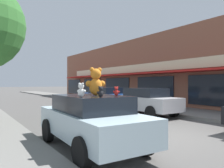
% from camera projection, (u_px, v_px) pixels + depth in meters
% --- Properties ---
extents(ground_plane, '(260.00, 260.00, 0.00)m').
position_uv_depth(ground_plane, '(167.00, 137.00, 7.44)').
color(ground_plane, '#514F4C').
extents(storefront_row, '(14.58, 37.78, 5.99)m').
position_uv_depth(storefront_row, '(202.00, 72.00, 21.74)').
color(storefront_row, brown).
rests_on(storefront_row, ground_plane).
extents(plush_art_car, '(2.01, 4.25, 1.48)m').
position_uv_depth(plush_art_car, '(91.00, 120.00, 6.12)').
color(plush_art_car, '#ADC6D1').
rests_on(plush_art_car, ground_plane).
extents(teddy_bear_giant, '(0.59, 0.40, 0.79)m').
position_uv_depth(teddy_bear_giant, '(96.00, 82.00, 6.15)').
color(teddy_bear_giant, orange).
rests_on(teddy_bear_giant, plush_art_car).
extents(teddy_bear_yellow, '(0.16, 0.11, 0.22)m').
position_uv_depth(teddy_bear_yellow, '(97.00, 91.00, 6.65)').
color(teddy_bear_yellow, yellow).
rests_on(teddy_bear_yellow, plush_art_car).
extents(teddy_bear_pink, '(0.19, 0.12, 0.26)m').
position_uv_depth(teddy_bear_pink, '(95.00, 90.00, 6.81)').
color(teddy_bear_pink, pink).
rests_on(teddy_bear_pink, plush_art_car).
extents(teddy_bear_black, '(0.20, 0.12, 0.27)m').
position_uv_depth(teddy_bear_black, '(101.00, 92.00, 5.25)').
color(teddy_bear_black, black).
rests_on(teddy_bear_black, plush_art_car).
extents(teddy_bear_red, '(0.18, 0.16, 0.25)m').
position_uv_depth(teddy_bear_red, '(116.00, 91.00, 5.97)').
color(teddy_bear_red, red).
rests_on(teddy_bear_red, plush_art_car).
extents(teddy_bear_white, '(0.20, 0.27, 0.35)m').
position_uv_depth(teddy_bear_white, '(81.00, 90.00, 5.22)').
color(teddy_bear_white, white).
rests_on(teddy_bear_white, plush_art_car).
extents(parked_car_far_center, '(1.86, 4.19, 1.55)m').
position_uv_depth(parked_car_far_center, '(145.00, 101.00, 12.41)').
color(parked_car_far_center, '#B7B7BC').
rests_on(parked_car_far_center, ground_plane).
extents(parked_car_far_right, '(1.86, 4.11, 1.54)m').
position_uv_depth(parked_car_far_right, '(105.00, 97.00, 16.01)').
color(parked_car_far_right, '#1E4793').
rests_on(parked_car_far_right, ground_plane).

